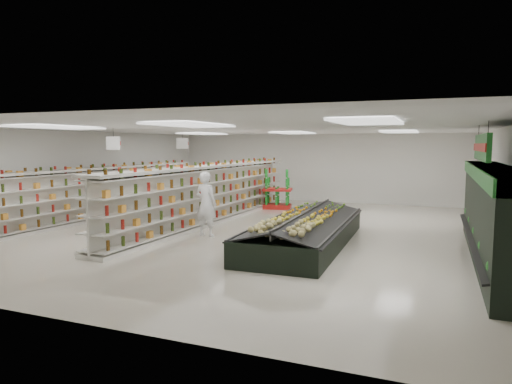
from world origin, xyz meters
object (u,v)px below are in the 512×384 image
at_px(soda_endcap, 277,191).
at_px(shopper_main, 206,204).
at_px(produce_island, 306,230).
at_px(shopper_background, 236,188).
at_px(gondola_left, 99,195).
at_px(gondola_center, 210,196).

bearing_deg(soda_endcap, shopper_main, -90.51).
bearing_deg(produce_island, shopper_background, 128.03).
relative_size(gondola_left, produce_island, 1.78).
bearing_deg(gondola_left, shopper_background, 57.79).
height_order(produce_island, soda_endcap, soda_endcap).
bearing_deg(shopper_background, produce_island, -135.60).
relative_size(shopper_main, shopper_background, 1.19).
bearing_deg(gondola_center, soda_endcap, 77.62).
bearing_deg(produce_island, gondola_left, 170.23).
relative_size(gondola_left, shopper_main, 5.66).
bearing_deg(gondola_left, shopper_main, -12.36).
height_order(gondola_left, produce_island, gondola_left).
height_order(gondola_center, soda_endcap, gondola_center).
relative_size(produce_island, shopper_main, 3.19).
xyz_separation_m(gondola_center, soda_endcap, (1.05, 4.09, -0.18)).
relative_size(soda_endcap, shopper_background, 0.94).
bearing_deg(gondola_center, shopper_background, 103.41).
relative_size(gondola_left, gondola_center, 0.94).
distance_m(produce_island, shopper_main, 3.09).
xyz_separation_m(gondola_center, shopper_main, (1.00, -2.20, 0.04)).
bearing_deg(shopper_background, soda_endcap, -80.53).
xyz_separation_m(soda_endcap, shopper_background, (-1.86, -0.10, 0.07)).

